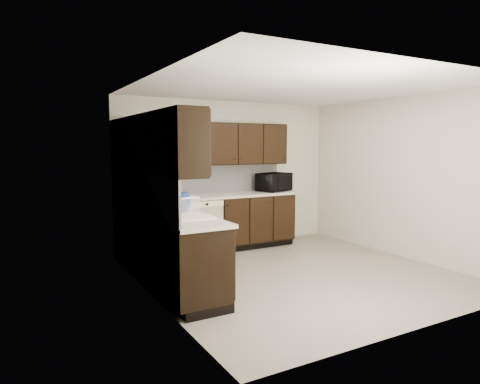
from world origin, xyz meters
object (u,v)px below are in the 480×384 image
toaster_oven (156,192)px  blue_pitcher (181,203)px  sink (181,221)px  microwave (274,182)px  storage_bin (174,205)px

toaster_oven → blue_pitcher: bearing=-120.1°
sink → microwave: microwave is taller
sink → toaster_oven: size_ratio=2.66×
storage_bin → blue_pitcher: blue_pitcher is taller
microwave → storage_bin: 2.82m
microwave → toaster_oven: (-2.15, 0.04, -0.06)m
sink → microwave: bearing=35.1°
sink → microwave: size_ratio=1.41×
microwave → blue_pitcher: size_ratio=2.35×
toaster_oven → sink: bearing=-122.3°
sink → toaster_oven: bearing=80.8°
microwave → toaster_oven: size_ratio=1.89×
storage_bin → microwave: bearing=31.3°
toaster_oven → blue_pitcher: blue_pitcher is taller
sink → storage_bin: 0.29m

